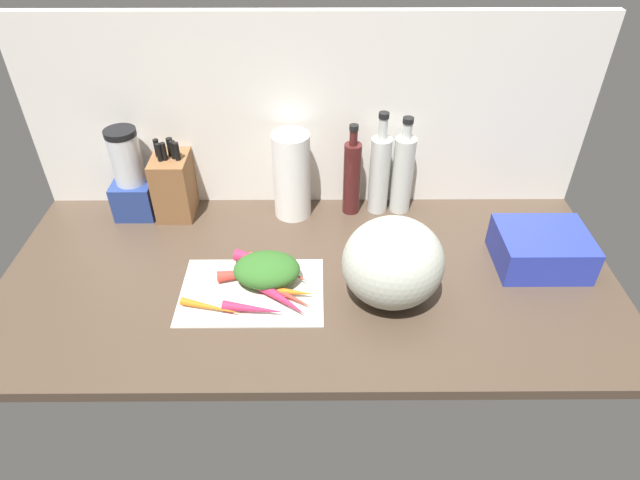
# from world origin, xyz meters

# --- Properties ---
(ground_plane) EXTENTS (1.70, 0.80, 0.03)m
(ground_plane) POSITION_xyz_m (0.00, 0.00, -0.01)
(ground_plane) COLOR #47382B
(wall_back) EXTENTS (1.70, 0.03, 0.60)m
(wall_back) POSITION_xyz_m (0.00, 0.39, 0.30)
(wall_back) COLOR silver
(wall_back) RESTS_ON ground_plane
(cutting_board) EXTENTS (0.38, 0.26, 0.01)m
(cutting_board) POSITION_xyz_m (-0.15, -0.08, 0.00)
(cutting_board) COLOR beige
(cutting_board) RESTS_ON ground_plane
(carrot_0) EXTENTS (0.14, 0.05, 0.03)m
(carrot_0) POSITION_xyz_m (-0.04, -0.10, 0.02)
(carrot_0) COLOR orange
(carrot_0) RESTS_ON cutting_board
(carrot_1) EXTENTS (0.18, 0.06, 0.03)m
(carrot_1) POSITION_xyz_m (-0.16, -0.03, 0.02)
(carrot_1) COLOR red
(carrot_1) RESTS_ON cutting_board
(carrot_2) EXTENTS (0.16, 0.14, 0.03)m
(carrot_2) POSITION_xyz_m (-0.07, -0.01, 0.02)
(carrot_2) COLOR red
(carrot_2) RESTS_ON cutting_board
(carrot_3) EXTENTS (0.15, 0.10, 0.02)m
(carrot_3) POSITION_xyz_m (-0.12, -0.04, 0.02)
(carrot_3) COLOR red
(carrot_3) RESTS_ON cutting_board
(carrot_4) EXTENTS (0.11, 0.07, 0.02)m
(carrot_4) POSITION_xyz_m (-0.12, 0.03, 0.02)
(carrot_4) COLOR red
(carrot_4) RESTS_ON cutting_board
(carrot_5) EXTENTS (0.14, 0.07, 0.04)m
(carrot_5) POSITION_xyz_m (-0.14, 0.03, 0.03)
(carrot_5) COLOR #B2264C
(carrot_5) RESTS_ON cutting_board
(carrot_6) EXTENTS (0.17, 0.05, 0.03)m
(carrot_6) POSITION_xyz_m (-0.14, -0.16, 0.02)
(carrot_6) COLOR #B2264C
(carrot_6) RESTS_ON cutting_board
(carrot_7) EXTENTS (0.17, 0.07, 0.02)m
(carrot_7) POSITION_xyz_m (-0.25, -0.15, 0.02)
(carrot_7) COLOR orange
(carrot_7) RESTS_ON cutting_board
(carrot_8) EXTENTS (0.13, 0.10, 0.02)m
(carrot_8) POSITION_xyz_m (-0.04, -0.12, 0.02)
(carrot_8) COLOR red
(carrot_8) RESTS_ON cutting_board
(carrot_9) EXTENTS (0.15, 0.14, 0.03)m
(carrot_9) POSITION_xyz_m (-0.07, -0.13, 0.03)
(carrot_9) COLOR #B2264C
(carrot_9) RESTS_ON cutting_board
(carrot_greens_pile) EXTENTS (0.18, 0.14, 0.08)m
(carrot_greens_pile) POSITION_xyz_m (-0.11, -0.04, 0.05)
(carrot_greens_pile) COLOR #2D6023
(carrot_greens_pile) RESTS_ON cutting_board
(winter_squash) EXTENTS (0.26, 0.24, 0.24)m
(winter_squash) POSITION_xyz_m (0.21, -0.10, 0.12)
(winter_squash) COLOR #B2B7A8
(winter_squash) RESTS_ON ground_plane
(knife_block) EXTENTS (0.11, 0.14, 0.25)m
(knife_block) POSITION_xyz_m (-0.42, 0.30, 0.10)
(knife_block) COLOR brown
(knife_block) RESTS_ON ground_plane
(blender_appliance) EXTENTS (0.12, 0.12, 0.29)m
(blender_appliance) POSITION_xyz_m (-0.55, 0.30, 0.13)
(blender_appliance) COLOR navy
(blender_appliance) RESTS_ON ground_plane
(paper_towel_roll) EXTENTS (0.11, 0.11, 0.28)m
(paper_towel_roll) POSITION_xyz_m (-0.05, 0.30, 0.14)
(paper_towel_roll) COLOR white
(paper_towel_roll) RESTS_ON ground_plane
(bottle_0) EXTENTS (0.05, 0.05, 0.30)m
(bottle_0) POSITION_xyz_m (0.13, 0.31, 0.13)
(bottle_0) COLOR #471919
(bottle_0) RESTS_ON ground_plane
(bottle_1) EXTENTS (0.06, 0.06, 0.34)m
(bottle_1) POSITION_xyz_m (0.22, 0.31, 0.14)
(bottle_1) COLOR silver
(bottle_1) RESTS_ON ground_plane
(bottle_2) EXTENTS (0.07, 0.07, 0.32)m
(bottle_2) POSITION_xyz_m (0.29, 0.32, 0.13)
(bottle_2) COLOR silver
(bottle_2) RESTS_ON ground_plane
(dish_rack) EXTENTS (0.25, 0.20, 0.10)m
(dish_rack) POSITION_xyz_m (0.65, 0.04, 0.05)
(dish_rack) COLOR #2838AD
(dish_rack) RESTS_ON ground_plane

